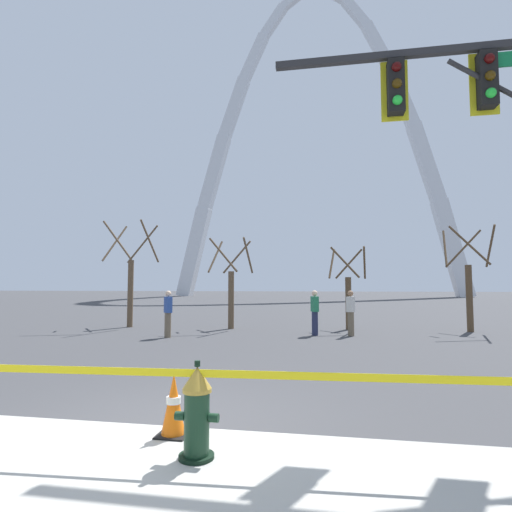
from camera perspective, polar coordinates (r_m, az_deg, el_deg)
ground_plane at (r=5.65m, az=-11.65°, el=-22.25°), size 240.00×240.00×0.00m
fire_hydrant at (r=4.54m, az=-8.20°, el=-20.71°), size 0.46×0.48×0.99m
caution_tape_barrier at (r=4.50m, az=-9.41°, el=-18.21°), size 6.38×0.40×0.94m
traffic_cone_by_hydrant at (r=5.24m, az=-11.40°, el=-19.65°), size 0.36×0.36×0.73m
traffic_signal_gantry at (r=7.77m, az=31.59°, el=13.75°), size 5.02×0.44×6.00m
monument_arch at (r=70.55m, az=8.25°, el=13.46°), size 47.28×2.28×53.14m
tree_far_left at (r=18.43m, az=-17.05°, el=-3.23°), size 2.07×2.08×4.49m
tree_left_mid at (r=16.97m, az=-3.50°, el=-4.54°), size 1.71×1.72×3.70m
tree_center_left at (r=17.07m, az=12.71°, el=-5.02°), size 1.54×1.55×3.31m
tree_center_right at (r=17.81m, az=27.49°, el=-3.59°), size 1.86×1.87×4.03m
pedestrian_walking_left at (r=14.85m, az=8.18°, el=-7.76°), size 0.31×0.39×1.59m
pedestrian_standing_center at (r=14.89m, az=13.05°, el=-7.68°), size 0.33×0.39×1.59m
pedestrian_walking_right at (r=14.44m, az=-12.15°, el=-7.81°), size 0.37×0.39×1.59m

